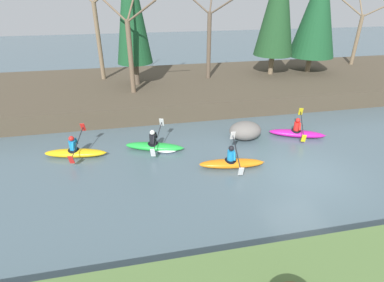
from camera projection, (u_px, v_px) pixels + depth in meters
ground_plane at (304, 174)px, 12.10m from camera, size 90.00×90.00×0.00m
riverbank_far at (225, 85)px, 21.37m from camera, size 44.00×9.68×1.04m
conifer_tree_far_left at (130, 3)px, 17.61m from camera, size 2.22×2.22×8.37m
conifer_tree_left at (279, 2)px, 19.99m from camera, size 2.75×2.75×8.34m
conifer_tree_mid_left at (318, 10)px, 20.89m from camera, size 3.25×3.25×7.49m
bare_tree_upstream at (98, 32)px, 19.60m from camera, size 3.65×3.60×6.62m
bare_tree_mid_upstream at (130, 48)px, 17.17m from camera, size 3.06×3.02×5.50m
bare_tree_mid_downstream at (209, 38)px, 20.01m from camera, size 3.18×3.14×5.74m
bare_tree_downstream at (358, 34)px, 23.93m from camera, size 2.84×2.81×5.09m
kayaker_lead at (297, 133)px, 15.04m from camera, size 2.72×1.98×1.20m
kayaker_middle at (232, 162)px, 12.47m from camera, size 2.80×2.07×1.20m
kayaker_trailing at (157, 146)px, 13.80m from camera, size 2.75×2.02×1.20m
kayaker_far_back at (76, 152)px, 13.26m from camera, size 2.79×2.06×1.20m
boulder_midstream at (245, 131)px, 14.72m from camera, size 1.59×1.24×0.90m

